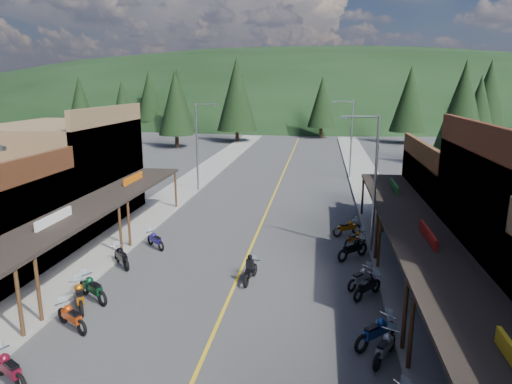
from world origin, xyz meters
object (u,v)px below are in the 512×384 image
at_px(pine_8, 123,112).
at_px(bike_east_10, 353,248).
at_px(pine_10, 175,103).
at_px(bike_east_9, 361,277).
at_px(bike_east_6, 385,346).
at_px(streetlight_2, 373,178).
at_px(pine_1, 178,96).
at_px(pine_9, 479,110).
at_px(pine_2, 237,94).
at_px(bike_west_9, 121,256).
at_px(streetlight_1, 198,143).
at_px(pine_4, 409,99).
at_px(pedestrian_east_b, 385,218).
at_px(bike_west_6, 71,316).
at_px(bike_east_12, 347,227).
at_px(bike_east_11, 355,238).
at_px(pine_5, 489,93).
at_px(pine_7, 150,95).
at_px(bike_east_8, 368,286).
at_px(pine_0, 80,101).
at_px(pedestrian_east_a, 443,321).
at_px(streetlight_3, 350,135).
at_px(pine_3, 322,102).
at_px(bike_east_7, 376,330).
at_px(shop_east_3, 477,201).
at_px(shop_west_3, 64,174).
at_px(pine_11, 463,106).
at_px(bike_west_7, 80,295).
at_px(bike_west_5, 9,367).
at_px(rider_on_bike, 250,270).
at_px(bike_west_8, 93,287).

xyz_separation_m(pine_8, bike_east_10, (27.96, -33.09, -5.32)).
relative_size(pine_10, bike_east_9, 5.93).
bearing_deg(bike_east_6, streetlight_2, 114.23).
distance_m(pine_1, pine_9, 54.13).
height_order(pine_2, bike_west_9, pine_2).
height_order(streetlight_1, pine_8, pine_8).
relative_size(pine_4, pedestrian_east_b, 6.71).
distance_m(bike_west_6, bike_east_12, 17.71).
distance_m(bike_east_6, bike_east_9, 6.03).
bearing_deg(bike_west_9, streetlight_2, -25.70).
xyz_separation_m(pine_4, bike_east_11, (-11.74, -51.00, -6.69)).
height_order(pine_5, pine_9, pine_5).
height_order(pine_7, bike_east_8, pine_7).
xyz_separation_m(pine_9, pine_10, (-42.00, 5.00, 0.40)).
distance_m(pine_0, pedestrian_east_a, 80.28).
height_order(streetlight_3, pine_3, pine_3).
bearing_deg(bike_east_7, shop_east_3, 105.40).
xyz_separation_m(shop_west_3, streetlight_2, (20.74, -3.30, 0.94)).
bearing_deg(pine_0, bike_east_6, -54.39).
bearing_deg(bike_west_6, pine_5, 3.99).
height_order(shop_east_3, pine_3, pine_3).
distance_m(bike_east_6, pedestrian_east_b, 14.77).
distance_m(streetlight_3, bike_east_9, 27.16).
xyz_separation_m(pine_3, pine_11, (16.00, -28.00, 0.70)).
distance_m(streetlight_2, bike_east_10, 4.08).
bearing_deg(bike_east_7, bike_east_12, 136.65).
relative_size(pine_8, bike_west_9, 4.69).
bearing_deg(pine_10, bike_east_7, -64.97).
bearing_deg(bike_west_7, bike_west_6, -104.21).
bearing_deg(pine_5, streetlight_2, -112.91).
bearing_deg(bike_east_11, bike_east_7, -48.28).
bearing_deg(bike_west_7, pine_10, 70.16).
height_order(pine_7, bike_west_6, pine_7).
bearing_deg(pine_2, streetlight_1, -85.16).
xyz_separation_m(bike_west_9, pedestrian_east_a, (15.19, -5.57, 0.43)).
relative_size(pine_10, pedestrian_east_b, 6.23).
bearing_deg(pine_5, pine_9, -110.32).
distance_m(pine_11, bike_west_5, 51.45).
relative_size(pine_2, bike_west_6, 6.72).
xyz_separation_m(bike_west_5, bike_west_9, (-0.55, 9.94, -0.00)).
bearing_deg(bike_east_11, bike_west_7, -100.32).
relative_size(pine_1, pine_3, 1.14).
relative_size(rider_on_bike, pedestrian_east_b, 1.12).
relative_size(bike_west_9, bike_east_8, 1.05).
distance_m(bike_west_9, bike_east_9, 12.61).
bearing_deg(bike_east_6, shop_west_3, 171.79).
xyz_separation_m(pine_4, bike_west_8, (-24.09, -59.97, -6.59)).
bearing_deg(pine_8, streetlight_1, -50.10).
bearing_deg(bike_west_7, bike_east_12, 11.21).
distance_m(bike_east_7, pedestrian_east_a, 2.51).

